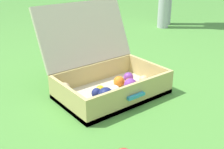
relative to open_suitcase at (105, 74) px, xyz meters
The scene contains 2 objects.
ground_plane 0.13m from the open_suitcase, ahead, with size 16.00×16.00×0.00m, color #4C8C38.
open_suitcase is the anchor object (origin of this frame).
Camera 1 is at (-0.96, -1.19, 0.73)m, focal length 45.37 mm.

